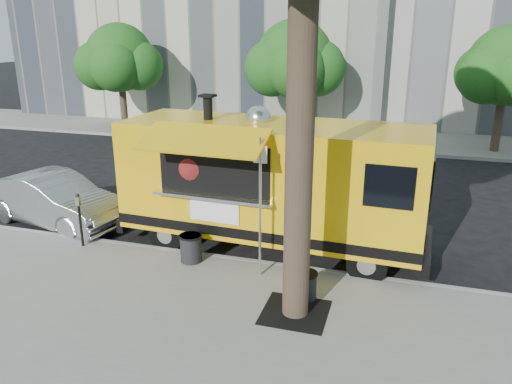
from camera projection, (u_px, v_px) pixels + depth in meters
ground at (218, 244)px, 12.57m from camera, size 120.00×120.00×0.00m
sidewalk at (138, 328)px, 8.91m from camera, size 60.00×6.00×0.15m
curb at (204, 257)px, 11.70m from camera, size 60.00×0.14×0.16m
far_sidewalk at (316, 137)px, 24.83m from camera, size 60.00×5.00×0.15m
tree_well at (295, 312)px, 9.26m from camera, size 1.20×1.20×0.02m
far_tree_a at (120, 58)px, 25.35m from camera, size 3.42×3.42×5.36m
far_tree_b at (294, 59)px, 23.21m from camera, size 3.60×3.60×5.50m
far_tree_c at (507, 66)px, 20.48m from camera, size 3.24×3.24×5.21m
sign_post at (260, 200)px, 10.16m from camera, size 0.28×0.06×3.00m
parking_meter at (79, 214)px, 11.87m from camera, size 0.11×0.11×1.33m
food_truck at (271, 181)px, 11.83m from camera, size 7.51×3.60×3.67m
sedan at (54, 200)px, 13.68m from camera, size 4.53×2.40×1.42m
trash_bin_left at (306, 285)px, 9.67m from camera, size 0.46×0.46×0.56m
trash_bin_right at (191, 247)px, 11.23m from camera, size 0.53×0.53×0.63m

